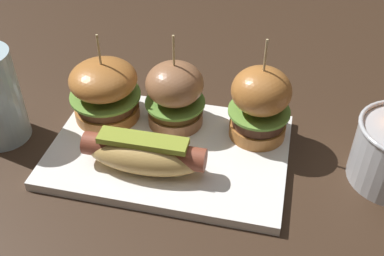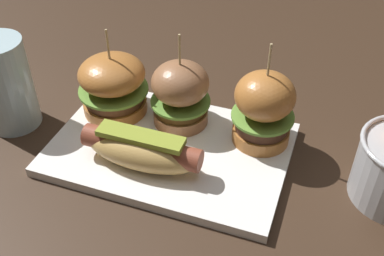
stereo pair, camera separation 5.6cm
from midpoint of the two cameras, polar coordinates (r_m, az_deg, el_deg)
ground_plane at (r=0.66m, az=-5.19°, el=-3.32°), size 3.00×3.00×0.00m
platter_main at (r=0.65m, az=-5.22°, el=-2.87°), size 0.32×0.22×0.01m
hot_dog at (r=0.60m, az=-8.50°, el=-3.17°), size 0.16×0.06×0.05m
slider_left at (r=0.69m, az=-12.88°, el=4.43°), size 0.10×0.10×0.13m
slider_center at (r=0.66m, az=-4.52°, el=4.04°), size 0.09×0.09×0.14m
slider_right at (r=0.64m, az=5.79°, el=2.93°), size 0.09×0.09×0.15m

